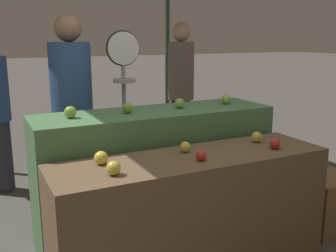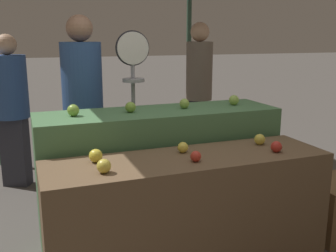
# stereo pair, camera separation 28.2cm
# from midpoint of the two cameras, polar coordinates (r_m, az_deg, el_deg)

# --- Properties ---
(display_counter_front) EXTENTS (1.91, 0.55, 0.85)m
(display_counter_front) POSITION_cam_midpoint_polar(r_m,az_deg,el_deg) (2.77, 5.99, -12.92)
(display_counter_front) COLOR brown
(display_counter_front) RESTS_ON ground_plane
(display_counter_back) EXTENTS (1.91, 0.55, 1.05)m
(display_counter_back) POSITION_cam_midpoint_polar(r_m,az_deg,el_deg) (3.23, 1.26, -6.97)
(display_counter_back) COLOR #4C7A4C
(display_counter_back) RESTS_ON ground_plane
(apple_front_0) EXTENTS (0.09, 0.09, 0.09)m
(apple_front_0) POSITION_cam_midpoint_polar(r_m,az_deg,el_deg) (2.30, -5.84, -5.87)
(apple_front_0) COLOR gold
(apple_front_0) RESTS_ON display_counter_front
(apple_front_1) EXTENTS (0.07, 0.07, 0.07)m
(apple_front_1) POSITION_cam_midpoint_polar(r_m,az_deg,el_deg) (2.52, 7.29, -4.43)
(apple_front_1) COLOR red
(apple_front_1) RESTS_ON display_counter_front
(apple_front_2) EXTENTS (0.08, 0.08, 0.08)m
(apple_front_2) POSITION_cam_midpoint_polar(r_m,az_deg,el_deg) (2.84, 18.23, -2.91)
(apple_front_2) COLOR #B72D23
(apple_front_2) RESTS_ON display_counter_front
(apple_front_3) EXTENTS (0.09, 0.09, 0.09)m
(apple_front_3) POSITION_cam_midpoint_polar(r_m,az_deg,el_deg) (2.50, -7.30, -4.35)
(apple_front_3) COLOR gold
(apple_front_3) RESTS_ON display_counter_front
(apple_front_4) EXTENTS (0.07, 0.07, 0.07)m
(apple_front_4) POSITION_cam_midpoint_polar(r_m,az_deg,el_deg) (2.70, 5.17, -3.15)
(apple_front_4) COLOR yellow
(apple_front_4) RESTS_ON display_counter_front
(apple_front_5) EXTENTS (0.08, 0.08, 0.08)m
(apple_front_5) POSITION_cam_midpoint_polar(r_m,az_deg,el_deg) (3.00, 15.83, -1.92)
(apple_front_5) COLOR gold
(apple_front_5) RESTS_ON display_counter_front
(apple_back_0) EXTENTS (0.09, 0.09, 0.09)m
(apple_back_0) POSITION_cam_midpoint_polar(r_m,az_deg,el_deg) (2.92, -10.93, 2.22)
(apple_back_0) COLOR #84AD3D
(apple_back_0) RESTS_ON display_counter_back
(apple_back_1) EXTENTS (0.08, 0.08, 0.08)m
(apple_back_1) POSITION_cam_midpoint_polar(r_m,az_deg,el_deg) (3.01, -2.80, 2.72)
(apple_back_1) COLOR #7AA338
(apple_back_1) RESTS_ON display_counter_back
(apple_back_2) EXTENTS (0.08, 0.08, 0.08)m
(apple_back_2) POSITION_cam_midpoint_polar(r_m,az_deg,el_deg) (3.19, 4.95, 3.24)
(apple_back_2) COLOR #8EB247
(apple_back_2) RESTS_ON display_counter_back
(apple_back_3) EXTENTS (0.09, 0.09, 0.09)m
(apple_back_3) POSITION_cam_midpoint_polar(r_m,az_deg,el_deg) (3.40, 11.91, 3.67)
(apple_back_3) COLOR #8EB247
(apple_back_3) RESTS_ON display_counter_back
(produce_scale) EXTENTS (0.31, 0.20, 1.68)m
(produce_scale) POSITION_cam_midpoint_polar(r_m,az_deg,el_deg) (3.58, -2.81, 6.63)
(produce_scale) COLOR #99999E
(produce_scale) RESTS_ON ground_plane
(person_vendor_at_scale) EXTENTS (0.50, 0.50, 1.82)m
(person_vendor_at_scale) POSITION_cam_midpoint_polar(r_m,az_deg,el_deg) (3.69, -10.13, 3.74)
(person_vendor_at_scale) COLOR #2D2D38
(person_vendor_at_scale) RESTS_ON ground_plane
(person_customer_left) EXTENTS (0.45, 0.45, 1.80)m
(person_customer_left) POSITION_cam_midpoint_polar(r_m,az_deg,el_deg) (5.04, 6.14, 6.30)
(person_customer_left) COLOR #2D2D38
(person_customer_left) RESTS_ON ground_plane
(person_customer_right) EXTENTS (0.49, 0.49, 1.65)m
(person_customer_right) POSITION_cam_midpoint_polar(r_m,az_deg,el_deg) (4.48, -20.18, 3.41)
(person_customer_right) COLOR #2D2D38
(person_customer_right) RESTS_ON ground_plane
(wooden_crate_side) EXTENTS (0.47, 0.47, 0.47)m
(wooden_crate_side) POSITION_cam_midpoint_polar(r_m,az_deg,el_deg) (3.66, 25.07, -10.74)
(wooden_crate_side) COLOR olive
(wooden_crate_side) RESTS_ON ground_plane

